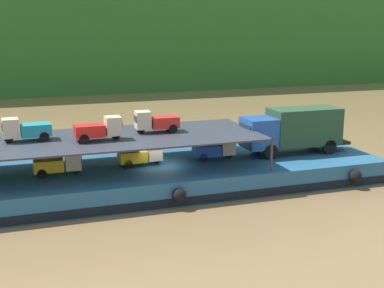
{
  "coord_description": "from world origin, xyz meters",
  "views": [
    {
      "loc": [
        -8.28,
        -30.65,
        10.16
      ],
      "look_at": [
        2.2,
        0.0,
        2.7
      ],
      "focal_mm": 48.72,
      "sensor_mm": 36.0,
      "label": 1
    }
  ],
  "objects_px": {
    "mini_truck_lower_fore": "(215,149)",
    "mini_truck_upper_fore": "(99,129)",
    "cargo_barge": "(159,177)",
    "mini_truck_upper_mid": "(26,129)",
    "mini_truck_lower_mid": "(141,154)",
    "mini_truck_upper_bow": "(156,121)",
    "covered_lorry": "(294,129)",
    "mini_truck_lower_aft": "(58,163)"
  },
  "relations": [
    {
      "from": "mini_truck_lower_fore",
      "to": "covered_lorry",
      "type": "bearing_deg",
      "value": -2.99
    },
    {
      "from": "covered_lorry",
      "to": "mini_truck_upper_mid",
      "type": "distance_m",
      "value": 17.43
    },
    {
      "from": "mini_truck_lower_fore",
      "to": "mini_truck_upper_fore",
      "type": "bearing_deg",
      "value": -172.74
    },
    {
      "from": "mini_truck_lower_aft",
      "to": "mini_truck_lower_fore",
      "type": "bearing_deg",
      "value": 2.81
    },
    {
      "from": "mini_truck_lower_mid",
      "to": "mini_truck_upper_bow",
      "type": "height_order",
      "value": "mini_truck_upper_bow"
    },
    {
      "from": "cargo_barge",
      "to": "mini_truck_lower_aft",
      "type": "height_order",
      "value": "mini_truck_lower_aft"
    },
    {
      "from": "mini_truck_lower_fore",
      "to": "mini_truck_upper_mid",
      "type": "height_order",
      "value": "mini_truck_upper_mid"
    },
    {
      "from": "mini_truck_lower_mid",
      "to": "mini_truck_lower_aft",
      "type": "bearing_deg",
      "value": -174.01
    },
    {
      "from": "covered_lorry",
      "to": "mini_truck_lower_aft",
      "type": "height_order",
      "value": "covered_lorry"
    },
    {
      "from": "cargo_barge",
      "to": "mini_truck_upper_mid",
      "type": "xyz_separation_m",
      "value": [
        -7.83,
        0.65,
        3.44
      ]
    },
    {
      "from": "mini_truck_lower_mid",
      "to": "mini_truck_upper_bow",
      "type": "distance_m",
      "value": 2.27
    },
    {
      "from": "mini_truck_lower_fore",
      "to": "mini_truck_upper_mid",
      "type": "xyz_separation_m",
      "value": [
        -11.74,
        0.3,
        2.0
      ]
    },
    {
      "from": "mini_truck_lower_mid",
      "to": "mini_truck_lower_fore",
      "type": "xyz_separation_m",
      "value": [
        4.97,
        -0.04,
        0.0
      ]
    },
    {
      "from": "mini_truck_upper_mid",
      "to": "mini_truck_upper_fore",
      "type": "relative_size",
      "value": 1.01
    },
    {
      "from": "mini_truck_lower_mid",
      "to": "mini_truck_upper_fore",
      "type": "height_order",
      "value": "mini_truck_upper_fore"
    },
    {
      "from": "cargo_barge",
      "to": "mini_truck_lower_fore",
      "type": "xyz_separation_m",
      "value": [
        3.91,
        0.36,
        1.44
      ]
    },
    {
      "from": "mini_truck_lower_mid",
      "to": "cargo_barge",
      "type": "bearing_deg",
      "value": -20.71
    },
    {
      "from": "mini_truck_upper_fore",
      "to": "mini_truck_upper_bow",
      "type": "distance_m",
      "value": 3.98
    },
    {
      "from": "mini_truck_lower_mid",
      "to": "mini_truck_upper_fore",
      "type": "xyz_separation_m",
      "value": [
        -2.72,
        -1.02,
        2.0
      ]
    },
    {
      "from": "cargo_barge",
      "to": "mini_truck_upper_mid",
      "type": "distance_m",
      "value": 8.58
    },
    {
      "from": "covered_lorry",
      "to": "mini_truck_upper_fore",
      "type": "distance_m",
      "value": 13.39
    },
    {
      "from": "mini_truck_lower_fore",
      "to": "mini_truck_lower_mid",
      "type": "bearing_deg",
      "value": 179.52
    },
    {
      "from": "covered_lorry",
      "to": "mini_truck_lower_aft",
      "type": "relative_size",
      "value": 2.83
    },
    {
      "from": "mini_truck_upper_bow",
      "to": "mini_truck_lower_fore",
      "type": "bearing_deg",
      "value": -3.83
    },
    {
      "from": "cargo_barge",
      "to": "mini_truck_upper_bow",
      "type": "distance_m",
      "value": 3.5
    },
    {
      "from": "mini_truck_lower_aft",
      "to": "mini_truck_upper_mid",
      "type": "distance_m",
      "value": 2.73
    },
    {
      "from": "cargo_barge",
      "to": "mini_truck_upper_fore",
      "type": "distance_m",
      "value": 5.15
    },
    {
      "from": "mini_truck_upper_fore",
      "to": "mini_truck_upper_mid",
      "type": "bearing_deg",
      "value": 162.54
    },
    {
      "from": "covered_lorry",
      "to": "mini_truck_upper_mid",
      "type": "xyz_separation_m",
      "value": [
        -17.39,
        0.59,
        1.0
      ]
    },
    {
      "from": "mini_truck_upper_fore",
      "to": "mini_truck_lower_fore",
      "type": "bearing_deg",
      "value": 7.26
    },
    {
      "from": "cargo_barge",
      "to": "mini_truck_lower_fore",
      "type": "bearing_deg",
      "value": 5.22
    },
    {
      "from": "mini_truck_upper_mid",
      "to": "mini_truck_lower_mid",
      "type": "bearing_deg",
      "value": -2.16
    },
    {
      "from": "mini_truck_lower_aft",
      "to": "mini_truck_upper_mid",
      "type": "bearing_deg",
      "value": 154.71
    },
    {
      "from": "mini_truck_upper_fore",
      "to": "mini_truck_upper_bow",
      "type": "bearing_deg",
      "value": 18.18
    },
    {
      "from": "mini_truck_upper_bow",
      "to": "mini_truck_lower_mid",
      "type": "bearing_deg",
      "value": -168.26
    },
    {
      "from": "mini_truck_lower_fore",
      "to": "mini_truck_upper_fore",
      "type": "height_order",
      "value": "mini_truck_upper_fore"
    },
    {
      "from": "mini_truck_lower_mid",
      "to": "mini_truck_upper_mid",
      "type": "xyz_separation_m",
      "value": [
        -6.78,
        0.26,
        2.0
      ]
    },
    {
      "from": "mini_truck_lower_mid",
      "to": "mini_truck_lower_fore",
      "type": "height_order",
      "value": "same"
    },
    {
      "from": "cargo_barge",
      "to": "covered_lorry",
      "type": "distance_m",
      "value": 9.86
    },
    {
      "from": "cargo_barge",
      "to": "covered_lorry",
      "type": "xyz_separation_m",
      "value": [
        9.56,
        0.06,
        2.44
      ]
    },
    {
      "from": "mini_truck_upper_mid",
      "to": "covered_lorry",
      "type": "bearing_deg",
      "value": -1.95
    },
    {
      "from": "mini_truck_upper_fore",
      "to": "mini_truck_lower_aft",
      "type": "bearing_deg",
      "value": 168.49
    }
  ]
}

